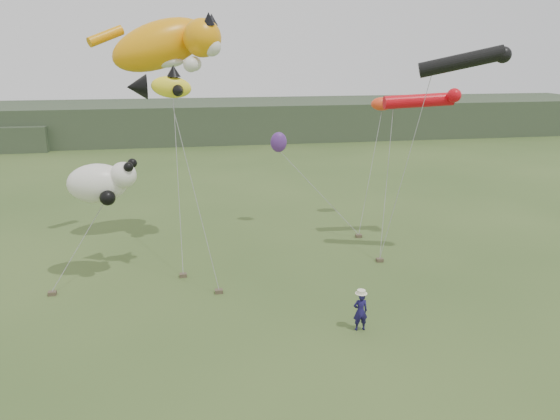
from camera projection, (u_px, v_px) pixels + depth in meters
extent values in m
plane|color=#385123|center=(314.00, 322.00, 20.01)|extent=(120.00, 120.00, 0.00)
cube|color=#2D3D28|center=(222.00, 120.00, 61.96)|extent=(90.00, 12.00, 4.00)
imported|color=#181348|center=(360.00, 311.00, 19.26)|extent=(0.53, 0.35, 1.45)
cube|color=brown|center=(183.00, 275.00, 23.98)|extent=(0.31, 0.25, 0.16)
cube|color=brown|center=(219.00, 291.00, 22.38)|extent=(0.31, 0.25, 0.16)
cube|color=brown|center=(380.00, 260.00, 25.72)|extent=(0.31, 0.25, 0.16)
cube|color=brown|center=(52.00, 293.00, 22.20)|extent=(0.31, 0.25, 0.16)
cube|color=brown|center=(359.00, 236.00, 29.05)|extent=(0.31, 0.25, 0.16)
ellipsoid|color=orange|center=(160.00, 45.00, 25.45)|extent=(5.44, 3.36, 3.46)
sphere|color=orange|center=(202.00, 38.00, 24.78)|extent=(1.74, 1.74, 1.74)
cone|color=black|center=(209.00, 18.00, 24.14)|extent=(0.54, 0.66, 0.65)
cone|color=black|center=(212.00, 19.00, 25.09)|extent=(0.54, 0.62, 0.62)
sphere|color=silver|center=(211.00, 47.00, 24.68)|extent=(0.87, 0.87, 0.87)
ellipsoid|color=silver|center=(165.00, 62.00, 25.43)|extent=(1.70, 0.85, 0.53)
sphere|color=silver|center=(191.00, 65.00, 24.46)|extent=(0.68, 0.68, 0.68)
sphere|color=silver|center=(194.00, 64.00, 25.77)|extent=(0.68, 0.68, 0.68)
cylinder|color=orange|center=(106.00, 36.00, 25.65)|extent=(1.80, 1.32, 1.05)
ellipsoid|color=yellow|center=(171.00, 87.00, 21.72)|extent=(1.74, 0.84, 1.03)
cone|color=black|center=(137.00, 87.00, 21.81)|extent=(0.89, 1.10, 1.02)
cone|color=black|center=(173.00, 71.00, 21.56)|extent=(0.57, 0.57, 0.45)
cone|color=black|center=(180.00, 91.00, 21.27)|extent=(0.60, 0.64, 0.45)
cone|color=black|center=(180.00, 89.00, 22.35)|extent=(0.60, 0.64, 0.45)
cylinder|color=black|center=(461.00, 62.00, 23.34)|extent=(3.58, 1.85, 1.41)
sphere|color=black|center=(503.00, 55.00, 22.99)|extent=(0.70, 0.70, 0.70)
cylinder|color=red|center=(419.00, 101.00, 26.57)|extent=(3.49, 0.90, 0.80)
sphere|color=red|center=(454.00, 95.00, 26.23)|extent=(0.69, 0.69, 0.69)
ellipsoid|color=white|center=(97.00, 183.00, 22.68)|extent=(2.46, 1.64, 1.64)
sphere|color=white|center=(123.00, 175.00, 22.50)|extent=(1.09, 1.09, 1.09)
sphere|color=black|center=(128.00, 167.00, 22.09)|extent=(0.40, 0.40, 0.40)
sphere|color=black|center=(132.00, 163.00, 22.84)|extent=(0.40, 0.40, 0.40)
sphere|color=black|center=(108.00, 198.00, 22.20)|extent=(0.64, 0.64, 0.64)
sphere|color=black|center=(81.00, 191.00, 22.92)|extent=(0.64, 0.64, 0.64)
ellipsoid|color=#FC411B|center=(382.00, 104.00, 30.33)|extent=(1.27, 0.74, 0.74)
ellipsoid|color=#55297F|center=(279.00, 142.00, 29.67)|extent=(0.90, 0.60, 1.10)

